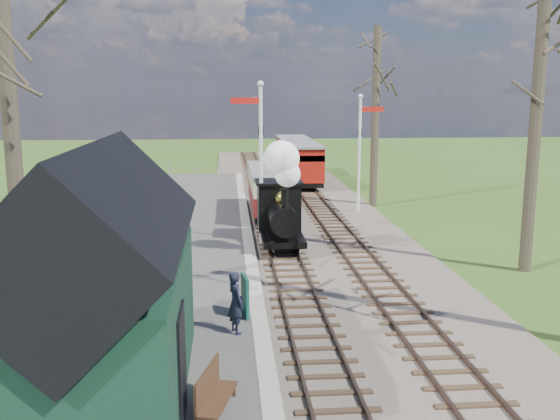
{
  "coord_description": "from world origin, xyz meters",
  "views": [
    {
      "loc": [
        -1.94,
        -7.12,
        5.86
      ],
      "look_at": [
        -0.07,
        14.99,
        1.6
      ],
      "focal_mm": 40.0,
      "sensor_mm": 36.0,
      "label": 1
    }
  ],
  "objects_px": {
    "semaphore_near": "(259,152)",
    "bench": "(212,391)",
    "semaphore_far": "(361,144)",
    "coach": "(270,189)",
    "locomotive": "(281,201)",
    "person": "(236,302)",
    "station_shed": "(100,291)",
    "red_carriage_a": "(303,164)",
    "red_carriage_b": "(293,155)",
    "sign_board": "(245,296)"
  },
  "relations": [
    {
      "from": "coach",
      "to": "bench",
      "type": "height_order",
      "value": "coach"
    },
    {
      "from": "bench",
      "to": "coach",
      "type": "bearing_deg",
      "value": 82.8
    },
    {
      "from": "locomotive",
      "to": "red_carriage_a",
      "type": "height_order",
      "value": "locomotive"
    },
    {
      "from": "semaphore_far",
      "to": "coach",
      "type": "xyz_separation_m",
      "value": [
        -4.37,
        -0.65,
        -1.98
      ]
    },
    {
      "from": "locomotive",
      "to": "station_shed",
      "type": "bearing_deg",
      "value": -110.77
    },
    {
      "from": "station_shed",
      "to": "locomotive",
      "type": "relative_size",
      "value": 1.57
    },
    {
      "from": "semaphore_near",
      "to": "person",
      "type": "xyz_separation_m",
      "value": [
        -1.03,
        -9.07,
        -2.67
      ]
    },
    {
      "from": "person",
      "to": "station_shed",
      "type": "bearing_deg",
      "value": 117.28
    },
    {
      "from": "semaphore_far",
      "to": "coach",
      "type": "relative_size",
      "value": 0.89
    },
    {
      "from": "semaphore_near",
      "to": "locomotive",
      "type": "height_order",
      "value": "semaphore_near"
    },
    {
      "from": "locomotive",
      "to": "coach",
      "type": "relative_size",
      "value": 0.62
    },
    {
      "from": "station_shed",
      "to": "bench",
      "type": "bearing_deg",
      "value": -20.14
    },
    {
      "from": "station_shed",
      "to": "locomotive",
      "type": "distance_m",
      "value": 12.09
    },
    {
      "from": "semaphore_near",
      "to": "semaphore_far",
      "type": "height_order",
      "value": "semaphore_near"
    },
    {
      "from": "semaphore_near",
      "to": "bench",
      "type": "height_order",
      "value": "semaphore_near"
    },
    {
      "from": "locomotive",
      "to": "red_carriage_a",
      "type": "relative_size",
      "value": 0.78
    },
    {
      "from": "semaphore_near",
      "to": "red_carriage_a",
      "type": "bearing_deg",
      "value": 76.7
    },
    {
      "from": "sign_board",
      "to": "coach",
      "type": "bearing_deg",
      "value": 83.4
    },
    {
      "from": "semaphore_far",
      "to": "red_carriage_a",
      "type": "height_order",
      "value": "semaphore_far"
    },
    {
      "from": "red_carriage_b",
      "to": "coach",
      "type": "bearing_deg",
      "value": -100.23
    },
    {
      "from": "red_carriage_b",
      "to": "sign_board",
      "type": "bearing_deg",
      "value": -98.5
    },
    {
      "from": "red_carriage_a",
      "to": "semaphore_far",
      "type": "bearing_deg",
      "value": -77.87
    },
    {
      "from": "coach",
      "to": "red_carriage_b",
      "type": "distance_m",
      "value": 14.64
    },
    {
      "from": "semaphore_near",
      "to": "coach",
      "type": "distance_m",
      "value": 5.86
    },
    {
      "from": "station_shed",
      "to": "coach",
      "type": "relative_size",
      "value": 0.98
    },
    {
      "from": "coach",
      "to": "person",
      "type": "bearing_deg",
      "value": -97.12
    },
    {
      "from": "station_shed",
      "to": "red_carriage_a",
      "type": "bearing_deg",
      "value": 75.28
    },
    {
      "from": "locomotive",
      "to": "person",
      "type": "distance_m",
      "value": 8.6
    },
    {
      "from": "coach",
      "to": "red_carriage_a",
      "type": "height_order",
      "value": "red_carriage_a"
    },
    {
      "from": "red_carriage_b",
      "to": "locomotive",
      "type": "bearing_deg",
      "value": -97.28
    },
    {
      "from": "red_carriage_b",
      "to": "person",
      "type": "bearing_deg",
      "value": -98.68
    },
    {
      "from": "locomotive",
      "to": "bench",
      "type": "height_order",
      "value": "locomotive"
    },
    {
      "from": "semaphore_near",
      "to": "red_carriage_b",
      "type": "distance_m",
      "value": 20.15
    },
    {
      "from": "locomotive",
      "to": "red_carriage_b",
      "type": "xyz_separation_m",
      "value": [
        2.61,
        20.46,
        -0.37
      ]
    },
    {
      "from": "semaphore_far",
      "to": "semaphore_near",
      "type": "bearing_deg",
      "value": -130.6
    },
    {
      "from": "sign_board",
      "to": "bench",
      "type": "bearing_deg",
      "value": -98.86
    },
    {
      "from": "bench",
      "to": "person",
      "type": "height_order",
      "value": "person"
    },
    {
      "from": "semaphore_far",
      "to": "sign_board",
      "type": "distance_m",
      "value": 15.4
    },
    {
      "from": "station_shed",
      "to": "semaphore_near",
      "type": "height_order",
      "value": "semaphore_near"
    },
    {
      "from": "semaphore_far",
      "to": "station_shed",
      "type": "bearing_deg",
      "value": -115.72
    },
    {
      "from": "semaphore_far",
      "to": "locomotive",
      "type": "xyz_separation_m",
      "value": [
        -4.39,
        -6.7,
        -1.48
      ]
    },
    {
      "from": "red_carriage_a",
      "to": "sign_board",
      "type": "xyz_separation_m",
      "value": [
        -4.14,
        -22.23,
        -0.77
      ]
    },
    {
      "from": "semaphore_far",
      "to": "red_carriage_a",
      "type": "relative_size",
      "value": 1.12
    },
    {
      "from": "sign_board",
      "to": "bench",
      "type": "height_order",
      "value": "sign_board"
    },
    {
      "from": "locomotive",
      "to": "red_carriage_a",
      "type": "bearing_deg",
      "value": 80.1
    },
    {
      "from": "station_shed",
      "to": "coach",
      "type": "height_order",
      "value": "station_shed"
    },
    {
      "from": "locomotive",
      "to": "sign_board",
      "type": "height_order",
      "value": "locomotive"
    },
    {
      "from": "semaphore_near",
      "to": "person",
      "type": "bearing_deg",
      "value": -96.49
    },
    {
      "from": "station_shed",
      "to": "coach",
      "type": "bearing_deg",
      "value": 76.09
    },
    {
      "from": "sign_board",
      "to": "bench",
      "type": "distance_m",
      "value": 4.82
    }
  ]
}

